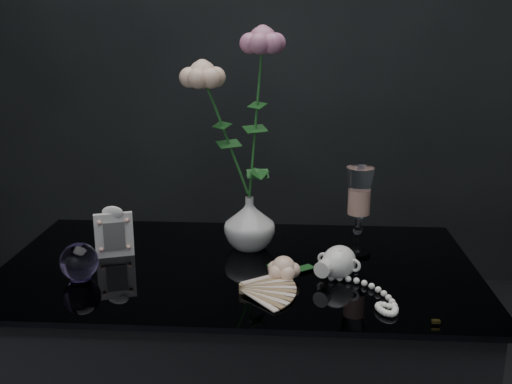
# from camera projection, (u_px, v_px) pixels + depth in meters

# --- Properties ---
(vase) EXTENTS (0.14, 0.14, 0.13)m
(vase) POSITION_uv_depth(u_px,v_px,m) (250.00, 223.00, 1.42)
(vase) COLOR silver
(vase) RESTS_ON table
(wine_glass) EXTENTS (0.07, 0.07, 0.21)m
(wine_glass) POSITION_uv_depth(u_px,v_px,m) (359.00, 212.00, 1.37)
(wine_glass) COLOR white
(wine_glass) RESTS_ON table
(picture_frame) EXTENTS (0.11, 0.10, 0.12)m
(picture_frame) POSITION_uv_depth(u_px,v_px,m) (114.00, 231.00, 1.37)
(picture_frame) COLOR silver
(picture_frame) RESTS_ON table
(paperweight) EXTENTS (0.08, 0.08, 0.08)m
(paperweight) POSITION_uv_depth(u_px,v_px,m) (79.00, 262.00, 1.25)
(paperweight) COLOR #8C73BB
(paperweight) RESTS_ON table
(paper_fan) EXTENTS (0.27, 0.24, 0.02)m
(paper_fan) POSITION_uv_depth(u_px,v_px,m) (242.00, 288.00, 1.20)
(paper_fan) COLOR beige
(paper_fan) RESTS_ON table
(loose_rose) EXTENTS (0.14, 0.17, 0.05)m
(loose_rose) POSITION_uv_depth(u_px,v_px,m) (283.00, 268.00, 1.25)
(loose_rose) COLOR #FDC3A3
(loose_rose) RESTS_ON table
(pearl_jar) EXTENTS (0.33, 0.34, 0.07)m
(pearl_jar) POSITION_uv_depth(u_px,v_px,m) (339.00, 261.00, 1.27)
(pearl_jar) COLOR white
(pearl_jar) RESTS_ON table
(roses) EXTENTS (0.21, 0.12, 0.44)m
(roses) POSITION_uv_depth(u_px,v_px,m) (239.00, 113.00, 1.35)
(roses) COLOR #FFC3A3
(roses) RESTS_ON vase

